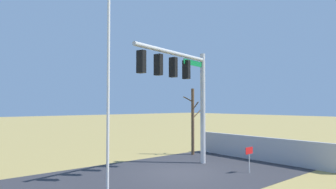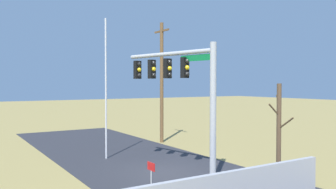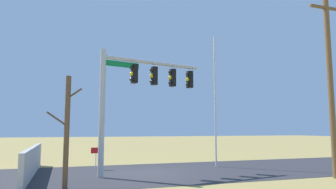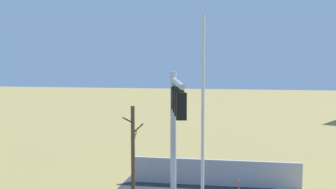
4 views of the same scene
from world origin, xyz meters
TOP-DOWN VIEW (x-y plane):
  - ground_plane at (0.00, 0.00)m, footprint 160.00×160.00m
  - road_surface at (-4.00, 0.00)m, footprint 28.00×8.00m
  - sidewalk_corner at (3.52, 0.82)m, footprint 6.00×6.00m
  - retaining_fence at (5.60, -0.95)m, footprint 0.20×8.79m
  - signal_mast at (0.72, 0.42)m, footprint 5.57×1.45m
  - flagpole at (-4.53, -1.25)m, footprint 0.10×0.10m
  - utility_pole at (-7.73, 4.39)m, footprint 1.90×0.26m
  - bare_tree at (4.10, 3.16)m, footprint 1.27×1.02m
  - open_sign at (2.45, -2.21)m, footprint 0.56×0.04m

SIDE VIEW (x-z plane):
  - ground_plane at x=0.00m, z-range 0.00..0.00m
  - sidewalk_corner at x=3.52m, z-range 0.00..0.01m
  - road_surface at x=-4.00m, z-range 0.00..0.01m
  - retaining_fence at x=5.60m, z-range 0.00..1.38m
  - open_sign at x=2.45m, z-range 0.30..1.52m
  - bare_tree at x=4.10m, z-range 0.06..4.36m
  - flagpole at x=-4.53m, z-range 0.00..8.01m
  - signal_mast at x=0.72m, z-range 1.32..7.41m
  - utility_pole at x=-7.73m, z-range 0.17..8.91m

